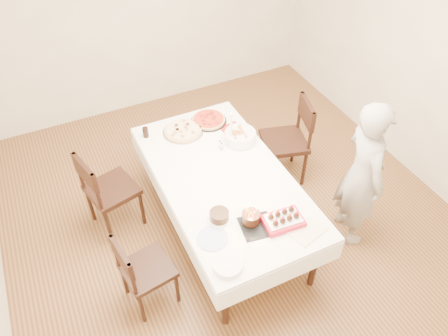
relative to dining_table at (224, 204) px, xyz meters
name	(u,v)px	position (x,y,z in m)	size (l,w,h in m)	color
floor	(233,221)	(0.12, 0.04, -0.38)	(5.00, 5.00, 0.00)	#51311B
wall_back	(143,8)	(0.12, 2.54, 0.98)	(4.50, 0.04, 2.70)	beige
wall_right	(434,61)	(2.37, 0.04, 0.98)	(0.04, 5.00, 2.70)	beige
dining_table	(224,204)	(0.00, 0.00, 0.00)	(1.14, 2.14, 0.75)	white
chair_right_savory	(284,141)	(0.95, 0.44, 0.12)	(0.51, 0.51, 1.00)	black
chair_left_savory	(112,189)	(-0.96, 0.57, 0.10)	(0.49, 0.49, 0.96)	black
chair_left_dessert	(147,269)	(-0.93, -0.43, 0.05)	(0.44, 0.44, 0.86)	black
person	(362,175)	(1.13, -0.57, 0.42)	(0.58, 0.38, 1.58)	#A9A5A0
pizza_white	(183,131)	(-0.10, 0.77, 0.40)	(0.42, 0.42, 0.04)	beige
pizza_pepperoni	(209,120)	(0.22, 0.83, 0.40)	(0.38, 0.38, 0.04)	red
red_placemat	(232,129)	(0.38, 0.60, 0.38)	(0.21, 0.21, 0.01)	#B21E1E
pasta_bowl	(240,136)	(0.37, 0.40, 0.43)	(0.31, 0.31, 0.10)	white
taper_candle	(231,128)	(0.26, 0.39, 0.58)	(0.09, 0.09, 0.40)	white
shaker_pair	(222,147)	(0.15, 0.36, 0.41)	(0.07, 0.07, 0.08)	white
cola_glass	(146,132)	(-0.46, 0.88, 0.43)	(0.06, 0.06, 0.11)	black
layer_cake	(219,216)	(-0.26, -0.44, 0.42)	(0.21, 0.21, 0.09)	#311C0C
cake_board	(257,227)	(-0.01, -0.65, 0.38)	(0.27, 0.27, 0.01)	black
birthday_cake	(251,215)	(-0.03, -0.58, 0.46)	(0.15, 0.15, 0.15)	#3B1810
strawberry_box	(283,220)	(0.20, -0.71, 0.42)	(0.33, 0.22, 0.08)	#B7142C
box_lid	(307,231)	(0.34, -0.87, 0.38)	(0.30, 0.20, 0.02)	beige
plate_stack	(228,266)	(-0.40, -0.90, 0.40)	(0.23, 0.23, 0.05)	white
china_plate	(213,238)	(-0.39, -0.60, 0.38)	(0.26, 0.26, 0.01)	white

